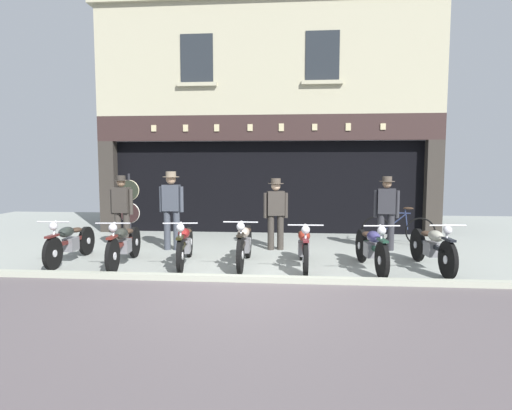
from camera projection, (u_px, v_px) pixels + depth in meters
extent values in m
cube|color=gray|center=(265.00, 236.00, 12.03)|extent=(21.56, 10.00, 0.08)
cube|color=#A6A997|center=(246.00, 281.00, 7.14)|extent=(21.56, 0.16, 0.18)
cube|color=black|center=(270.00, 184.00, 14.19)|extent=(8.79, 4.00, 2.60)
cube|color=#332D28|center=(109.00, 187.00, 12.47)|extent=(0.44, 0.36, 2.60)
cube|color=#332D28|center=(433.00, 188.00, 11.69)|extent=(0.44, 0.36, 2.60)
cube|color=#23282D|center=(267.00, 182.00, 12.44)|extent=(8.41, 0.03, 2.18)
cube|color=#322221|center=(266.00, 128.00, 11.87)|extent=(9.56, 0.24, 0.70)
cube|color=#C6B789|center=(154.00, 128.00, 12.00)|extent=(0.14, 0.03, 0.18)
cube|color=#C6B789|center=(186.00, 128.00, 11.93)|extent=(0.14, 0.03, 0.19)
cube|color=#C6B789|center=(217.00, 128.00, 11.85)|extent=(0.14, 0.03, 0.19)
cube|color=#C6B789|center=(250.00, 128.00, 11.77)|extent=(0.14, 0.03, 0.18)
cube|color=#C6B789|center=(281.00, 127.00, 11.70)|extent=(0.14, 0.03, 0.21)
cube|color=#C6B789|center=(315.00, 127.00, 11.62)|extent=(0.14, 0.03, 0.17)
cube|color=#C6B789|center=(348.00, 127.00, 11.55)|extent=(0.14, 0.03, 0.20)
cube|color=#C6B789|center=(383.00, 127.00, 11.47)|extent=(0.14, 0.03, 0.17)
cube|color=#ADA78A|center=(266.00, 59.00, 11.78)|extent=(9.56, 0.40, 3.06)
cube|color=#23282D|center=(197.00, 58.00, 11.73)|extent=(0.90, 0.02, 1.30)
cube|color=#ADA78A|center=(197.00, 84.00, 11.75)|extent=(1.10, 0.12, 0.10)
cube|color=#23282D|center=(322.00, 56.00, 11.44)|extent=(0.90, 0.02, 1.30)
cube|color=#ADA78A|center=(322.00, 82.00, 11.46)|extent=(1.10, 0.12, 0.10)
cylinder|color=black|center=(53.00, 253.00, 7.92)|extent=(0.08, 0.61, 0.61)
cylinder|color=silver|center=(53.00, 253.00, 7.92)|extent=(0.10, 0.14, 0.13)
cylinder|color=black|center=(87.00, 241.00, 9.25)|extent=(0.09, 0.61, 0.61)
cylinder|color=silver|center=(87.00, 241.00, 9.25)|extent=(0.11, 0.14, 0.13)
cube|color=#4F1D1B|center=(71.00, 241.00, 8.57)|extent=(0.08, 1.23, 0.07)
cube|color=slate|center=(71.00, 244.00, 8.58)|extent=(0.20, 0.32, 0.26)
ellipsoid|color=#252B27|center=(66.00, 232.00, 8.40)|extent=(0.23, 0.46, 0.20)
ellipsoid|color=#38281E|center=(76.00, 230.00, 8.80)|extent=(0.20, 0.30, 0.10)
cube|color=#4F1D1B|center=(52.00, 236.00, 7.89)|extent=(0.10, 0.36, 0.04)
sphere|color=silver|center=(53.00, 226.00, 7.93)|extent=(0.15, 0.15, 0.15)
cylinder|color=silver|center=(53.00, 222.00, 7.93)|extent=(0.62, 0.03, 0.02)
cylinder|color=silver|center=(53.00, 238.00, 7.93)|extent=(0.04, 0.26, 0.61)
cylinder|color=black|center=(113.00, 256.00, 7.63)|extent=(0.12, 0.64, 0.64)
cylinder|color=silver|center=(113.00, 256.00, 7.63)|extent=(0.11, 0.15, 0.14)
cylinder|color=black|center=(135.00, 242.00, 9.01)|extent=(0.13, 0.64, 0.64)
cylinder|color=silver|center=(135.00, 242.00, 9.01)|extent=(0.12, 0.15, 0.14)
cube|color=#5E1F19|center=(124.00, 242.00, 8.31)|extent=(0.18, 1.28, 0.07)
cube|color=slate|center=(124.00, 246.00, 8.32)|extent=(0.23, 0.34, 0.26)
ellipsoid|color=#272A25|center=(121.00, 234.00, 8.13)|extent=(0.26, 0.48, 0.20)
ellipsoid|color=#38281E|center=(128.00, 231.00, 8.54)|extent=(0.23, 0.32, 0.10)
cube|color=#5E1F19|center=(112.00, 237.00, 7.60)|extent=(0.13, 0.37, 0.04)
sphere|color=silver|center=(113.00, 228.00, 7.64)|extent=(0.15, 0.15, 0.15)
cylinder|color=silver|center=(113.00, 223.00, 7.63)|extent=(0.62, 0.08, 0.02)
cylinder|color=silver|center=(113.00, 240.00, 7.64)|extent=(0.06, 0.28, 0.61)
cylinder|color=black|center=(180.00, 256.00, 7.67)|extent=(0.15, 0.63, 0.62)
cylinder|color=silver|center=(180.00, 256.00, 7.67)|extent=(0.12, 0.15, 0.14)
cylinder|color=black|center=(189.00, 242.00, 9.07)|extent=(0.16, 0.63, 0.62)
cylinder|color=silver|center=(189.00, 242.00, 9.07)|extent=(0.13, 0.15, 0.14)
cube|color=black|center=(185.00, 242.00, 8.36)|extent=(0.23, 1.29, 0.07)
cube|color=slate|center=(185.00, 246.00, 8.37)|extent=(0.24, 0.34, 0.26)
ellipsoid|color=maroon|center=(184.00, 233.00, 8.17)|extent=(0.28, 0.48, 0.20)
ellipsoid|color=#38281E|center=(187.00, 231.00, 8.60)|extent=(0.24, 0.32, 0.10)
cube|color=black|center=(180.00, 238.00, 7.64)|extent=(0.14, 0.37, 0.04)
sphere|color=silver|center=(180.00, 228.00, 7.69)|extent=(0.15, 0.15, 0.15)
cylinder|color=silver|center=(180.00, 223.00, 7.68)|extent=(0.62, 0.10, 0.02)
cylinder|color=silver|center=(180.00, 240.00, 7.69)|extent=(0.06, 0.23, 0.62)
cylinder|color=black|center=(240.00, 255.00, 7.63)|extent=(0.07, 0.68, 0.68)
cylinder|color=silver|center=(240.00, 255.00, 7.63)|extent=(0.10, 0.15, 0.15)
cylinder|color=black|center=(248.00, 241.00, 8.99)|extent=(0.08, 0.68, 0.68)
cylinder|color=silver|center=(248.00, 241.00, 8.99)|extent=(0.11, 0.15, 0.15)
cube|color=black|center=(245.00, 241.00, 8.29)|extent=(0.07, 1.26, 0.07)
cube|color=slate|center=(245.00, 245.00, 8.30)|extent=(0.20, 0.32, 0.26)
ellipsoid|color=#AC9A8A|center=(244.00, 233.00, 8.11)|extent=(0.22, 0.46, 0.20)
ellipsoid|color=#38281E|center=(246.00, 230.00, 8.52)|extent=(0.20, 0.30, 0.10)
cube|color=black|center=(240.00, 235.00, 7.59)|extent=(0.10, 0.36, 0.04)
sphere|color=silver|center=(241.00, 227.00, 7.64)|extent=(0.15, 0.15, 0.15)
cylinder|color=silver|center=(241.00, 222.00, 7.63)|extent=(0.62, 0.02, 0.02)
cylinder|color=silver|center=(241.00, 238.00, 7.64)|extent=(0.04, 0.27, 0.61)
cylinder|color=black|center=(305.00, 259.00, 7.44)|extent=(0.09, 0.62, 0.62)
cylinder|color=silver|center=(305.00, 259.00, 7.44)|extent=(0.10, 0.14, 0.14)
cylinder|color=black|center=(302.00, 244.00, 8.81)|extent=(0.10, 0.62, 0.62)
cylinder|color=silver|center=(302.00, 244.00, 8.81)|extent=(0.11, 0.14, 0.14)
cube|color=maroon|center=(304.00, 245.00, 8.11)|extent=(0.10, 1.27, 0.07)
cube|color=slate|center=(304.00, 248.00, 8.12)|extent=(0.21, 0.32, 0.26)
ellipsoid|color=maroon|center=(304.00, 236.00, 7.93)|extent=(0.23, 0.47, 0.20)
ellipsoid|color=#38281E|center=(303.00, 233.00, 8.34)|extent=(0.21, 0.30, 0.10)
cube|color=maroon|center=(306.00, 240.00, 7.41)|extent=(0.11, 0.36, 0.04)
sphere|color=silver|center=(306.00, 230.00, 7.45)|extent=(0.15, 0.15, 0.15)
cylinder|color=silver|center=(306.00, 225.00, 7.45)|extent=(0.62, 0.04, 0.02)
cylinder|color=silver|center=(306.00, 242.00, 7.45)|extent=(0.04, 0.29, 0.60)
cylinder|color=black|center=(382.00, 260.00, 7.26)|extent=(0.14, 0.65, 0.65)
cylinder|color=silver|center=(382.00, 260.00, 7.26)|extent=(0.11, 0.15, 0.14)
cylinder|color=black|center=(361.00, 246.00, 8.59)|extent=(0.15, 0.65, 0.65)
cylinder|color=silver|center=(361.00, 246.00, 8.59)|extent=(0.12, 0.15, 0.14)
cube|color=#183629|center=(371.00, 246.00, 7.91)|extent=(0.20, 1.22, 0.07)
cube|color=slate|center=(371.00, 250.00, 7.92)|extent=(0.23, 0.34, 0.26)
ellipsoid|color=navy|center=(374.00, 237.00, 7.74)|extent=(0.27, 0.48, 0.20)
ellipsoid|color=#38281E|center=(368.00, 234.00, 8.14)|extent=(0.23, 0.32, 0.10)
cube|color=#183629|center=(383.00, 240.00, 7.23)|extent=(0.14, 0.37, 0.04)
sphere|color=silver|center=(382.00, 231.00, 7.28)|extent=(0.15, 0.15, 0.15)
cylinder|color=silver|center=(382.00, 226.00, 7.27)|extent=(0.62, 0.09, 0.02)
cylinder|color=silver|center=(382.00, 243.00, 7.28)|extent=(0.06, 0.29, 0.60)
cylinder|color=black|center=(448.00, 260.00, 7.30)|extent=(0.13, 0.66, 0.65)
cylinder|color=silver|center=(448.00, 260.00, 7.30)|extent=(0.11, 0.15, 0.14)
cylinder|color=black|center=(418.00, 245.00, 8.67)|extent=(0.14, 0.66, 0.65)
cylinder|color=silver|center=(418.00, 245.00, 8.67)|extent=(0.12, 0.15, 0.14)
cube|color=black|center=(432.00, 245.00, 7.97)|extent=(0.18, 1.27, 0.07)
cube|color=slate|center=(432.00, 249.00, 7.98)|extent=(0.23, 0.34, 0.26)
ellipsoid|color=#A2A090|center=(436.00, 236.00, 7.79)|extent=(0.26, 0.48, 0.20)
ellipsoid|color=#38281E|center=(427.00, 234.00, 8.20)|extent=(0.23, 0.32, 0.10)
cube|color=black|center=(449.00, 240.00, 7.26)|extent=(0.13, 0.37, 0.04)
sphere|color=silver|center=(448.00, 230.00, 7.31)|extent=(0.15, 0.15, 0.15)
cylinder|color=silver|center=(448.00, 225.00, 7.30)|extent=(0.62, 0.08, 0.02)
cylinder|color=silver|center=(448.00, 242.00, 7.31)|extent=(0.06, 0.28, 0.61)
cylinder|color=#38332D|center=(127.00, 230.00, 9.88)|extent=(0.15, 0.15, 0.86)
cylinder|color=#38332D|center=(118.00, 230.00, 9.93)|extent=(0.15, 0.15, 0.86)
cube|color=#38332D|center=(122.00, 200.00, 9.84)|extent=(0.41, 0.27, 0.58)
cube|color=silver|center=(124.00, 197.00, 9.95)|extent=(0.14, 0.04, 0.32)
cube|color=maroon|center=(124.00, 197.00, 9.96)|extent=(0.05, 0.02, 0.30)
cylinder|color=#38332D|center=(131.00, 202.00, 9.79)|extent=(0.09, 0.09, 0.58)
cylinder|color=#38332D|center=(112.00, 201.00, 9.90)|extent=(0.09, 0.09, 0.58)
sphere|color=#9E7A5B|center=(121.00, 183.00, 9.80)|extent=(0.20, 0.20, 0.20)
cylinder|color=#332D28|center=(121.00, 180.00, 9.80)|extent=(0.33, 0.33, 0.01)
cylinder|color=#332D28|center=(121.00, 178.00, 9.79)|extent=(0.21, 0.21, 0.11)
cylinder|color=#3D424C|center=(177.00, 230.00, 9.78)|extent=(0.15, 0.15, 0.91)
cylinder|color=#3D424C|center=(167.00, 230.00, 9.80)|extent=(0.15, 0.15, 0.91)
cube|color=#3D424C|center=(171.00, 198.00, 9.72)|extent=(0.38, 0.23, 0.59)
cube|color=silver|center=(173.00, 194.00, 9.83)|extent=(0.14, 0.02, 0.33)
cube|color=#47234C|center=(173.00, 195.00, 9.84)|extent=(0.05, 0.01, 0.31)
cylinder|color=#3D424C|center=(181.00, 199.00, 9.70)|extent=(0.09, 0.09, 0.58)
cylinder|color=#3D424C|center=(161.00, 199.00, 9.75)|extent=(0.09, 0.09, 0.58)
sphere|color=tan|center=(171.00, 180.00, 9.68)|extent=(0.22, 0.22, 0.22)
cylinder|color=#7F705B|center=(171.00, 177.00, 9.68)|extent=(0.37, 0.37, 0.01)
cylinder|color=#7F705B|center=(171.00, 174.00, 9.67)|extent=(0.23, 0.23, 0.12)
cylinder|color=#38332D|center=(280.00, 232.00, 9.82)|extent=(0.15, 0.15, 0.81)
cylinder|color=#38332D|center=(271.00, 232.00, 9.80)|extent=(0.15, 0.15, 0.81)
cube|color=#38332D|center=(276.00, 203.00, 9.75)|extent=(0.42, 0.29, 0.55)
cube|color=white|center=(275.00, 200.00, 9.86)|extent=(0.14, 0.05, 0.31)
cube|color=black|center=(275.00, 200.00, 9.87)|extent=(0.05, 0.02, 0.29)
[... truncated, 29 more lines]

